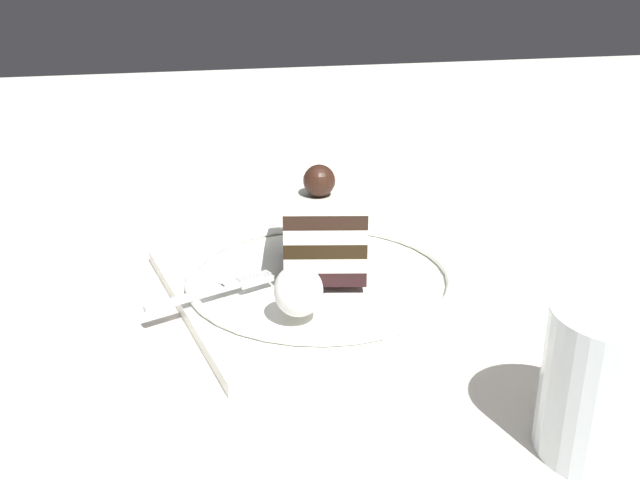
# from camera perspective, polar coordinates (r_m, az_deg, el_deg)

# --- Properties ---
(ground_plane) EXTENTS (2.40, 2.40, 0.00)m
(ground_plane) POSITION_cam_1_polar(r_m,az_deg,el_deg) (0.64, 0.94, -4.54)
(ground_plane) COLOR silver
(dessert_plate) EXTENTS (0.29, 0.29, 0.02)m
(dessert_plate) POSITION_cam_1_polar(r_m,az_deg,el_deg) (0.64, 0.00, -3.27)
(dessert_plate) COLOR white
(dessert_plate) RESTS_ON ground_plane
(cake_slice) EXTENTS (0.09, 0.11, 0.09)m
(cake_slice) POSITION_cam_1_polar(r_m,az_deg,el_deg) (0.64, -0.07, 1.01)
(cake_slice) COLOR black
(cake_slice) RESTS_ON dessert_plate
(whipped_cream_dollop) EXTENTS (0.04, 0.04, 0.04)m
(whipped_cream_dollop) POSITION_cam_1_polar(r_m,az_deg,el_deg) (0.56, -1.70, -3.99)
(whipped_cream_dollop) COLOR white
(whipped_cream_dollop) RESTS_ON dessert_plate
(fork) EXTENTS (0.11, 0.05, 0.00)m
(fork) POSITION_cam_1_polar(r_m,az_deg,el_deg) (0.61, -8.26, -3.91)
(fork) COLOR silver
(fork) RESTS_ON dessert_plate
(drink_glass_near) EXTENTS (0.08, 0.08, 0.09)m
(drink_glass_near) POSITION_cam_1_polar(r_m,az_deg,el_deg) (0.47, 21.63, -10.93)
(drink_glass_near) COLOR silver
(drink_glass_near) RESTS_ON ground_plane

